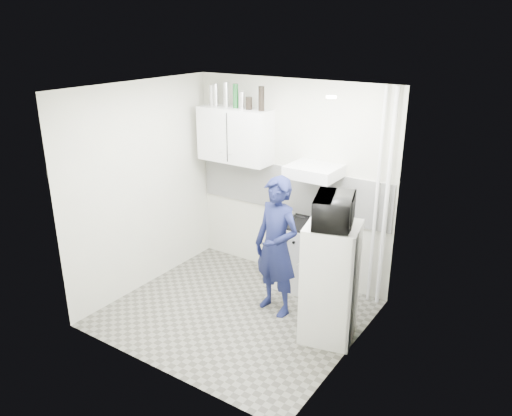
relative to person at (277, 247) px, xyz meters
The scene contains 24 objects.
floor 0.96m from the person, 137.20° to the right, with size 2.80×2.80×0.00m, color slate.
ceiling 1.84m from the person, 137.20° to the right, with size 2.80×2.80×0.00m, color white.
wall_back 1.10m from the person, 111.01° to the left, with size 2.80×2.80×0.00m, color beige.
wall_left 1.85m from the person, 169.41° to the right, with size 2.60×2.60×0.00m, color beige.
wall_right 1.19m from the person, 17.41° to the right, with size 2.60×2.60×0.00m, color beige.
person is the anchor object (origin of this frame).
stove 0.79m from the person, 102.35° to the left, with size 0.54×0.54×0.86m, color silver.
fridge 0.78m from the person, 10.37° to the right, with size 0.54×0.54×1.31m, color white.
stove_top 0.69m from the person, 102.35° to the left, with size 0.52×0.52×0.03m, color black.
saucepan 0.71m from the person, 108.52° to the left, with size 0.16×0.16×0.09m, color silver.
microwave 0.99m from the person, 10.37° to the right, with size 0.38×0.55×0.31m, color black.
bottle_a 2.24m from the person, 153.11° to the left, with size 0.06×0.06×0.26m, color silver.
bottle_b 2.20m from the person, 152.06° to the left, with size 0.07×0.07×0.28m, color silver.
bottle_c 2.11m from the person, 148.92° to the left, with size 0.08×0.08×0.31m, color silver.
bottle_d 2.02m from the person, 145.55° to the left, with size 0.07×0.07×0.30m, color #144C1E.
canister_a 1.93m from the person, 143.09° to the left, with size 0.08×0.08×0.21m, color silver.
canister_b 1.86m from the person, 139.83° to the left, with size 0.08×0.08×0.16m, color black.
bottle_e 1.84m from the person, 133.10° to the left, with size 0.07×0.07×0.30m, color black.
upper_cabinet 1.68m from the person, 145.92° to the left, with size 1.00×0.35×0.70m, color white.
range_hood 1.01m from the person, 81.88° to the left, with size 0.60×0.50×0.14m, color silver.
backsplash 1.04m from the person, 111.32° to the left, with size 2.74×0.03×0.60m, color white.
pipe_a 1.35m from the person, 41.68° to the left, with size 0.05×0.05×2.60m, color silver.
pipe_b 1.27m from the person, 45.56° to the left, with size 0.04×0.04×2.60m, color silver.
ceiling_spot_fixture 1.87m from the person, 11.20° to the right, with size 0.10×0.10×0.02m, color white.
Camera 1 is at (3.02, -4.11, 3.21)m, focal length 35.00 mm.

